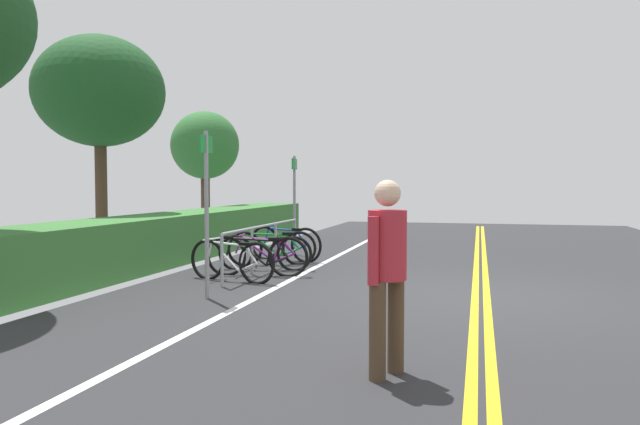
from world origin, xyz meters
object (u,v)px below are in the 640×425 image
pedestrian (387,264)px  sign_post_far (294,195)px  tree_mid (100,92)px  bicycle_1 (257,256)px  sign_post_near (206,198)px  bike_rack (264,237)px  bicycle_0 (232,261)px  bicycle_3 (272,248)px  tree_far_right (205,146)px  bicycle_2 (265,253)px  bicycle_4 (285,244)px

pedestrian → sign_post_far: 8.72m
tree_mid → pedestrian: bearing=-133.0°
bicycle_1 → sign_post_near: size_ratio=0.78×
bike_rack → pedestrian: (-5.63, -3.10, 0.33)m
bicycle_0 → bicycle_3: (2.05, 0.00, -0.00)m
tree_far_right → sign_post_far: bearing=-134.0°
bicycle_1 → pedestrian: size_ratio=1.11×
sign_post_near → tree_far_right: 10.15m
bike_rack → bicycle_3: (0.69, 0.09, -0.27)m
sign_post_far → bicycle_3: bearing=-177.3°
sign_post_near → bicycle_0: bearing=10.0°
bicycle_1 → bicycle_3: 1.40m
bicycle_0 → pedestrian: pedestrian is taller
bicycle_2 → bicycle_4: 1.42m
bike_rack → bicycle_2: (-0.01, -0.02, -0.28)m
bike_rack → bicycle_2: 0.29m
sign_post_near → tree_mid: tree_mid is taller
bicycle_0 → sign_post_far: size_ratio=0.75×
bicycle_2 → bicycle_4: bearing=2.8°
bike_rack → tree_mid: bearing=74.4°
bike_rack → tree_mid: (1.17, 4.21, 2.97)m
tree_far_right → bicycle_4: bearing=-140.0°
bicycle_0 → pedestrian: size_ratio=1.01×
sign_post_far → tree_far_right: tree_far_right is taller
bicycle_0 → sign_post_near: (-1.49, -0.26, 1.06)m
bicycle_0 → tree_far_right: (7.61, 4.04, 2.37)m
sign_post_near → sign_post_far: sign_post_near is taller
bicycle_1 → bicycle_2: 0.69m
bicycle_3 → bicycle_4: size_ratio=0.98×
bicycle_1 → tree_far_right: bearing=31.3°
bike_rack → bicycle_3: bearing=7.1°
bike_rack → sign_post_far: size_ratio=1.77×
pedestrian → sign_post_far: bearing=22.0°
pedestrian → bicycle_3: bearing=26.7°
bicycle_0 → tree_far_right: bearing=27.9°
bike_rack → bicycle_1: bike_rack is taller
bicycle_3 → tree_mid: (0.48, 4.12, 3.25)m
bike_rack → bicycle_0: size_ratio=2.36×
bicycle_2 → bicycle_3: bearing=8.3°
bicycle_1 → pedestrian: bearing=-148.9°
sign_post_far → pedestrian: bearing=-158.0°
bicycle_0 → tree_mid: (2.53, 4.12, 3.24)m
bicycle_4 → tree_far_right: size_ratio=0.46×
bicycle_0 → sign_post_near: 1.85m
bike_rack → bicycle_0: 1.38m
sign_post_near → tree_mid: 6.34m
bike_rack → pedestrian: size_ratio=2.40×
bicycle_1 → bicycle_2: bicycle_1 is taller
bicycle_4 → sign_post_near: bearing=-176.8°
bicycle_0 → bicycle_1: 0.69m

